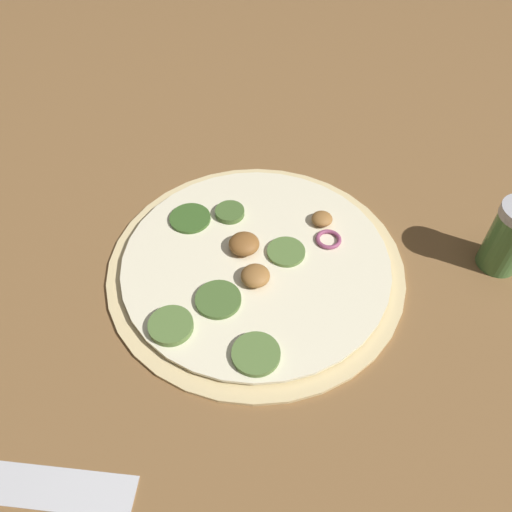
# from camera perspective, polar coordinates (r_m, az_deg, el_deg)

# --- Properties ---
(ground_plane) EXTENTS (3.00, 3.00, 0.00)m
(ground_plane) POSITION_cam_1_polar(r_m,az_deg,el_deg) (0.60, -0.00, -1.20)
(ground_plane) COLOR brown
(pizza) EXTENTS (0.35, 0.35, 0.03)m
(pizza) POSITION_cam_1_polar(r_m,az_deg,el_deg) (0.59, -0.13, -0.85)
(pizza) COLOR beige
(pizza) RESTS_ON ground_plane
(spice_jar) EXTENTS (0.05, 0.05, 0.09)m
(spice_jar) POSITION_cam_1_polar(r_m,az_deg,el_deg) (0.64, 27.05, 1.93)
(spice_jar) COLOR #4C7F42
(spice_jar) RESTS_ON ground_plane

